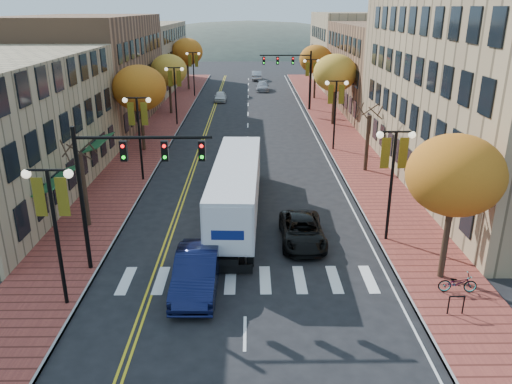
{
  "coord_description": "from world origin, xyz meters",
  "views": [
    {
      "loc": [
        0.23,
        -18.12,
        11.81
      ],
      "look_at": [
        0.55,
        7.73,
        2.2
      ],
      "focal_mm": 35.0,
      "sensor_mm": 36.0,
      "label": 1
    }
  ],
  "objects_px": {
    "navy_sedan": "(197,272)",
    "black_suv": "(302,231)",
    "semi_truck": "(238,183)",
    "bicycle": "(458,283)"
  },
  "relations": [
    {
      "from": "semi_truck",
      "to": "navy_sedan",
      "type": "relative_size",
      "value": 2.81
    },
    {
      "from": "semi_truck",
      "to": "navy_sedan",
      "type": "distance_m",
      "value": 8.42
    },
    {
      "from": "navy_sedan",
      "to": "black_suv",
      "type": "relative_size",
      "value": 1.08
    },
    {
      "from": "black_suv",
      "to": "bicycle",
      "type": "xyz_separation_m",
      "value": [
        6.24,
        -5.22,
        -0.1
      ]
    },
    {
      "from": "black_suv",
      "to": "navy_sedan",
      "type": "bearing_deg",
      "value": -137.97
    },
    {
      "from": "semi_truck",
      "to": "navy_sedan",
      "type": "bearing_deg",
      "value": -99.07
    },
    {
      "from": "semi_truck",
      "to": "black_suv",
      "type": "distance_m",
      "value": 5.17
    },
    {
      "from": "navy_sedan",
      "to": "black_suv",
      "type": "height_order",
      "value": "navy_sedan"
    },
    {
      "from": "semi_truck",
      "to": "bicycle",
      "type": "height_order",
      "value": "semi_truck"
    },
    {
      "from": "bicycle",
      "to": "navy_sedan",
      "type": "bearing_deg",
      "value": 90.21
    }
  ]
}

